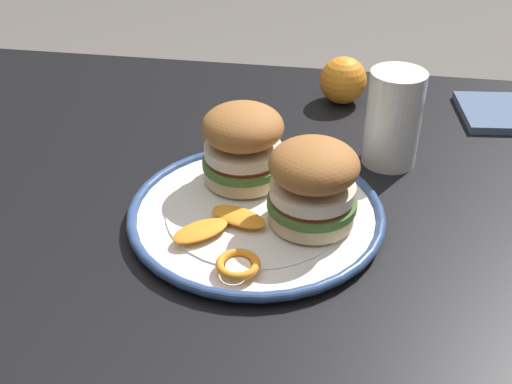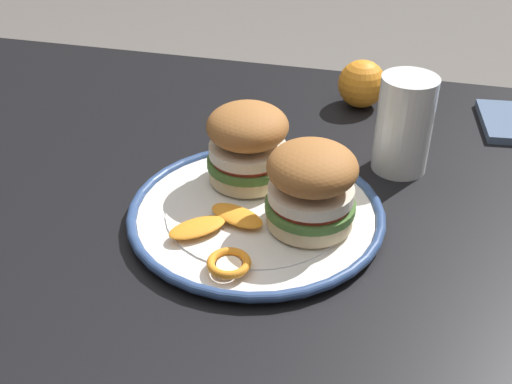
{
  "view_description": "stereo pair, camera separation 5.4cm",
  "coord_description": "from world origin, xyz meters",
  "px_view_note": "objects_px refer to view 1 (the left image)",
  "views": [
    {
      "loc": [
        -0.15,
        0.66,
        1.19
      ],
      "look_at": [
        -0.05,
        0.06,
        0.79
      ],
      "focal_mm": 43.67,
      "sensor_mm": 36.0,
      "label": 1
    },
    {
      "loc": [
        -0.2,
        0.65,
        1.19
      ],
      "look_at": [
        -0.05,
        0.06,
        0.79
      ],
      "focal_mm": 43.67,
      "sensor_mm": 36.0,
      "label": 2
    }
  ],
  "objects_px": {
    "dining_table": "(225,252)",
    "dinner_plate": "(256,213)",
    "drinking_glass": "(393,123)",
    "whole_orange": "(343,80)",
    "sandwich_half_left": "(243,143)",
    "sandwich_half_right": "(313,182)"
  },
  "relations": [
    {
      "from": "dining_table",
      "to": "dinner_plate",
      "type": "distance_m",
      "value": 0.14
    },
    {
      "from": "dining_table",
      "to": "dinner_plate",
      "type": "height_order",
      "value": "dinner_plate"
    },
    {
      "from": "drinking_glass",
      "to": "whole_orange",
      "type": "xyz_separation_m",
      "value": [
        0.07,
        -0.18,
        -0.02
      ]
    },
    {
      "from": "dinner_plate",
      "to": "drinking_glass",
      "type": "distance_m",
      "value": 0.23
    },
    {
      "from": "dinner_plate",
      "to": "sandwich_half_left",
      "type": "height_order",
      "value": "sandwich_half_left"
    },
    {
      "from": "dinner_plate",
      "to": "dining_table",
      "type": "bearing_deg",
      "value": -47.04
    },
    {
      "from": "sandwich_half_left",
      "to": "drinking_glass",
      "type": "height_order",
      "value": "drinking_glass"
    },
    {
      "from": "sandwich_half_left",
      "to": "sandwich_half_right",
      "type": "relative_size",
      "value": 1.0
    },
    {
      "from": "whole_orange",
      "to": "drinking_glass",
      "type": "bearing_deg",
      "value": 111.93
    },
    {
      "from": "dining_table",
      "to": "sandwich_half_left",
      "type": "relative_size",
      "value": 9.1
    },
    {
      "from": "dinner_plate",
      "to": "drinking_glass",
      "type": "bearing_deg",
      "value": -134.02
    },
    {
      "from": "drinking_glass",
      "to": "whole_orange",
      "type": "height_order",
      "value": "drinking_glass"
    },
    {
      "from": "drinking_glass",
      "to": "whole_orange",
      "type": "relative_size",
      "value": 1.74
    },
    {
      "from": "whole_orange",
      "to": "sandwich_half_right",
      "type": "bearing_deg",
      "value": 86.87
    },
    {
      "from": "sandwich_half_left",
      "to": "sandwich_half_right",
      "type": "xyz_separation_m",
      "value": [
        -0.09,
        0.08,
        0.0
      ]
    },
    {
      "from": "sandwich_half_right",
      "to": "drinking_glass",
      "type": "relative_size",
      "value": 1.08
    },
    {
      "from": "drinking_glass",
      "to": "whole_orange",
      "type": "distance_m",
      "value": 0.2
    },
    {
      "from": "dinner_plate",
      "to": "whole_orange",
      "type": "relative_size",
      "value": 4.06
    },
    {
      "from": "dining_table",
      "to": "sandwich_half_right",
      "type": "height_order",
      "value": "sandwich_half_right"
    },
    {
      "from": "sandwich_half_right",
      "to": "drinking_glass",
      "type": "xyz_separation_m",
      "value": [
        -0.09,
        -0.18,
        -0.01
      ]
    },
    {
      "from": "sandwich_half_right",
      "to": "drinking_glass",
      "type": "bearing_deg",
      "value": -117.47
    },
    {
      "from": "dining_table",
      "to": "sandwich_half_right",
      "type": "relative_size",
      "value": 9.06
    }
  ]
}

